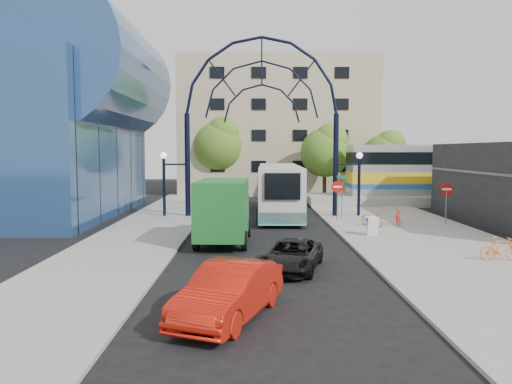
{
  "coord_description": "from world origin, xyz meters",
  "views": [
    {
      "loc": [
        -0.64,
        -19.63,
        4.51
      ],
      "look_at": [
        -0.44,
        6.0,
        2.39
      ],
      "focal_mm": 35.0,
      "sensor_mm": 36.0,
      "label": 1
    }
  ],
  "objects_px": {
    "sandwich_board": "(372,224)",
    "green_truck": "(224,211)",
    "tree_north_c": "(386,153)",
    "bike_far_b": "(501,249)",
    "tree_north_b": "(219,143)",
    "do_not_enter_sign": "(446,193)",
    "bike_near_a": "(372,218)",
    "gateway_arch": "(262,90)",
    "stop_sign": "(337,190)",
    "tree_north_a": "(326,150)",
    "street_name_sign": "(342,188)",
    "black_suv": "(292,255)",
    "red_sedan": "(229,291)",
    "city_bus": "(279,190)",
    "train_car": "(498,170)"
  },
  "relations": [
    {
      "from": "red_sedan",
      "to": "bike_near_a",
      "type": "height_order",
      "value": "red_sedan"
    },
    {
      "from": "gateway_arch",
      "to": "red_sedan",
      "type": "height_order",
      "value": "gateway_arch"
    },
    {
      "from": "black_suv",
      "to": "red_sedan",
      "type": "xyz_separation_m",
      "value": [
        -2.12,
        -5.43,
        0.17
      ]
    },
    {
      "from": "city_bus",
      "to": "street_name_sign",
      "type": "bearing_deg",
      "value": -29.45
    },
    {
      "from": "do_not_enter_sign",
      "to": "green_truck",
      "type": "relative_size",
      "value": 0.4
    },
    {
      "from": "tree_north_b",
      "to": "gateway_arch",
      "type": "bearing_deg",
      "value": -76.32
    },
    {
      "from": "tree_north_b",
      "to": "bike_near_a",
      "type": "bearing_deg",
      "value": -63.64
    },
    {
      "from": "sandwich_board",
      "to": "bike_far_b",
      "type": "height_order",
      "value": "sandwich_board"
    },
    {
      "from": "bike_near_a",
      "to": "black_suv",
      "type": "bearing_deg",
      "value": -147.62
    },
    {
      "from": "bike_near_a",
      "to": "bike_far_b",
      "type": "relative_size",
      "value": 1.07
    },
    {
      "from": "sandwich_board",
      "to": "tree_north_b",
      "type": "height_order",
      "value": "tree_north_b"
    },
    {
      "from": "train_car",
      "to": "tree_north_c",
      "type": "relative_size",
      "value": 3.86
    },
    {
      "from": "street_name_sign",
      "to": "bike_near_a",
      "type": "xyz_separation_m",
      "value": [
        1.18,
        -3.38,
        -1.56
      ]
    },
    {
      "from": "street_name_sign",
      "to": "green_truck",
      "type": "xyz_separation_m",
      "value": [
        -7.22,
        -7.99,
        -0.57
      ]
    },
    {
      "from": "gateway_arch",
      "to": "tree_north_c",
      "type": "distance_m",
      "value": 18.95
    },
    {
      "from": "sandwich_board",
      "to": "green_truck",
      "type": "distance_m",
      "value": 7.78
    },
    {
      "from": "train_car",
      "to": "city_bus",
      "type": "relative_size",
      "value": 1.97
    },
    {
      "from": "gateway_arch",
      "to": "bike_far_b",
      "type": "relative_size",
      "value": 8.48
    },
    {
      "from": "stop_sign",
      "to": "bike_far_b",
      "type": "relative_size",
      "value": 1.55
    },
    {
      "from": "tree_north_b",
      "to": "bike_near_a",
      "type": "xyz_separation_m",
      "value": [
        10.26,
        -20.7,
        -4.69
      ]
    },
    {
      "from": "red_sedan",
      "to": "street_name_sign",
      "type": "bearing_deg",
      "value": 92.53
    },
    {
      "from": "street_name_sign",
      "to": "bike_near_a",
      "type": "bearing_deg",
      "value": -70.75
    },
    {
      "from": "bike_far_b",
      "to": "tree_north_b",
      "type": "bearing_deg",
      "value": 27.1
    },
    {
      "from": "stop_sign",
      "to": "black_suv",
      "type": "height_order",
      "value": "stop_sign"
    },
    {
      "from": "black_suv",
      "to": "sandwich_board",
      "type": "bearing_deg",
      "value": 71.15
    },
    {
      "from": "tree_north_c",
      "to": "bike_near_a",
      "type": "relative_size",
      "value": 3.77
    },
    {
      "from": "tree_north_c",
      "to": "bike_far_b",
      "type": "distance_m",
      "value": 28.35
    },
    {
      "from": "city_bus",
      "to": "black_suv",
      "type": "bearing_deg",
      "value": -89.83
    },
    {
      "from": "do_not_enter_sign",
      "to": "bike_far_b",
      "type": "distance_m",
      "value": 10.27
    },
    {
      "from": "train_car",
      "to": "bike_far_b",
      "type": "xyz_separation_m",
      "value": [
        -10.69,
        -22.04,
        -2.3
      ]
    },
    {
      "from": "tree_north_a",
      "to": "tree_north_c",
      "type": "relative_size",
      "value": 1.08
    },
    {
      "from": "tree_north_b",
      "to": "city_bus",
      "type": "distance_m",
      "value": 16.18
    },
    {
      "from": "do_not_enter_sign",
      "to": "street_name_sign",
      "type": "xyz_separation_m",
      "value": [
        -5.8,
        2.6,
        0.15
      ]
    },
    {
      "from": "bike_far_b",
      "to": "bike_near_a",
      "type": "bearing_deg",
      "value": 20.9
    },
    {
      "from": "sandwich_board",
      "to": "tree_north_a",
      "type": "distance_m",
      "value": 20.33
    },
    {
      "from": "stop_sign",
      "to": "bike_far_b",
      "type": "height_order",
      "value": "stop_sign"
    },
    {
      "from": "green_truck",
      "to": "bike_far_b",
      "type": "relative_size",
      "value": 3.9
    },
    {
      "from": "gateway_arch",
      "to": "stop_sign",
      "type": "relative_size",
      "value": 5.46
    },
    {
      "from": "street_name_sign",
      "to": "black_suv",
      "type": "bearing_deg",
      "value": -107.57
    },
    {
      "from": "do_not_enter_sign",
      "to": "sandwich_board",
      "type": "relative_size",
      "value": 2.51
    },
    {
      "from": "do_not_enter_sign",
      "to": "tree_north_a",
      "type": "height_order",
      "value": "tree_north_a"
    },
    {
      "from": "red_sedan",
      "to": "stop_sign",
      "type": "bearing_deg",
      "value": 93.08
    },
    {
      "from": "train_car",
      "to": "red_sedan",
      "type": "bearing_deg",
      "value": -126.7
    },
    {
      "from": "tree_north_a",
      "to": "bike_near_a",
      "type": "relative_size",
      "value": 4.06
    },
    {
      "from": "tree_north_b",
      "to": "street_name_sign",
      "type": "bearing_deg",
      "value": -62.35
    },
    {
      "from": "tree_north_c",
      "to": "black_suv",
      "type": "xyz_separation_m",
      "value": [
        -11.25,
        -29.0,
        -3.7
      ]
    },
    {
      "from": "red_sedan",
      "to": "sandwich_board",
      "type": "bearing_deg",
      "value": 82.43
    },
    {
      "from": "tree_north_a",
      "to": "do_not_enter_sign",
      "type": "bearing_deg",
      "value": -72.97
    },
    {
      "from": "train_car",
      "to": "green_truck",
      "type": "bearing_deg",
      "value": -141.69
    },
    {
      "from": "green_truck",
      "to": "tree_north_b",
      "type": "bearing_deg",
      "value": 96.46
    }
  ]
}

